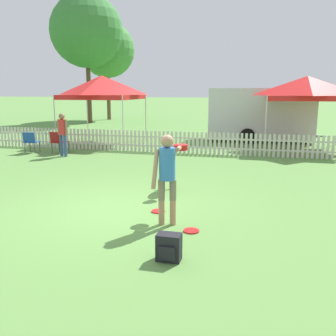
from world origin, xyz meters
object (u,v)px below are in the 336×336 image
(handler_person, at_px, (168,168))
(leaping_dog, at_px, (168,171))
(equipment_trailer, at_px, (259,113))
(tree_right_grove, at_px, (86,31))
(frisbee_near_dog, at_px, (191,231))
(canopy_tent_main, at_px, (307,88))
(tree_left_grove, at_px, (107,50))
(backpack_on_grass, at_px, (169,247))
(frisbee_near_handler, at_px, (158,211))
(folding_chair_blue_left, at_px, (58,141))
(folding_chair_center, at_px, (31,140))
(spectator_standing, at_px, (62,131))
(canopy_tent_secondary, at_px, (102,87))

(handler_person, distance_m, leaping_dog, 2.19)
(equipment_trailer, bearing_deg, tree_right_grove, 144.00)
(leaping_dog, relative_size, tree_right_grove, 0.12)
(frisbee_near_dog, bearing_deg, canopy_tent_main, 75.02)
(canopy_tent_main, distance_m, tree_left_grove, 19.01)
(backpack_on_grass, bearing_deg, frisbee_near_handler, 109.65)
(frisbee_near_dog, bearing_deg, tree_left_grove, 116.05)
(folding_chair_blue_left, distance_m, equipment_trailer, 9.24)
(equipment_trailer, relative_size, tree_right_grove, 0.63)
(handler_person, relative_size, frisbee_near_dog, 5.95)
(frisbee_near_handler, relative_size, folding_chair_center, 0.34)
(frisbee_near_handler, height_order, folding_chair_center, folding_chair_center)
(backpack_on_grass, xyz_separation_m, equipment_trailer, (1.01, 13.47, 1.10))
(canopy_tent_main, xyz_separation_m, spectator_standing, (-8.53, -3.99, -1.49))
(folding_chair_center, relative_size, tree_right_grove, 0.09)
(backpack_on_grass, height_order, canopy_tent_secondary, canopy_tent_secondary)
(folding_chair_blue_left, xyz_separation_m, tree_left_grove, (-4.83, 16.19, 4.96))
(frisbee_near_handler, distance_m, canopy_tent_secondary, 10.47)
(frisbee_near_dog, bearing_deg, leaping_dog, 112.80)
(leaping_dog, bearing_deg, frisbee_near_dog, 99.25)
(handler_person, distance_m, folding_chair_blue_left, 8.59)
(handler_person, bearing_deg, canopy_tent_main, 58.48)
(tree_right_grove, bearing_deg, folding_chair_center, -73.77)
(spectator_standing, xyz_separation_m, tree_left_grove, (-5.30, 16.67, 4.53))
(handler_person, relative_size, spectator_standing, 1.04)
(frisbee_near_dog, height_order, tree_right_grove, tree_right_grove)
(canopy_tent_main, bearing_deg, spectator_standing, -154.95)
(leaping_dog, bearing_deg, backpack_on_grass, 90.67)
(handler_person, height_order, tree_left_grove, tree_left_grove)
(frisbee_near_handler, height_order, frisbee_near_dog, same)
(backpack_on_grass, bearing_deg, equipment_trailer, 85.73)
(handler_person, bearing_deg, canopy_tent_secondary, 106.19)
(tree_left_grove, bearing_deg, folding_chair_center, -77.14)
(spectator_standing, xyz_separation_m, equipment_trailer, (6.74, 6.21, 0.36))
(handler_person, distance_m, spectator_standing, 7.90)
(leaping_dog, distance_m, tree_left_grove, 23.33)
(spectator_standing, bearing_deg, canopy_tent_secondary, -78.28)
(handler_person, xyz_separation_m, equipment_trailer, (1.38, 12.02, 0.28))
(spectator_standing, bearing_deg, tree_right_grove, -56.72)
(handler_person, xyz_separation_m, frisbee_near_dog, (0.48, -0.30, -1.00))
(tree_left_grove, height_order, tree_right_grove, tree_right_grove)
(tree_right_grove, bearing_deg, handler_person, -60.67)
(leaping_dog, height_order, folding_chair_blue_left, folding_chair_blue_left)
(handler_person, xyz_separation_m, leaping_dog, (-0.52, 2.06, -0.51))
(handler_person, bearing_deg, folding_chair_blue_left, 119.28)
(frisbee_near_handler, bearing_deg, folding_chair_blue_left, 133.79)
(handler_person, height_order, tree_right_grove, tree_right_grove)
(tree_left_grove, distance_m, tree_right_grove, 3.62)
(leaping_dog, distance_m, folding_chair_center, 7.63)
(frisbee_near_dog, distance_m, folding_chair_center, 9.86)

